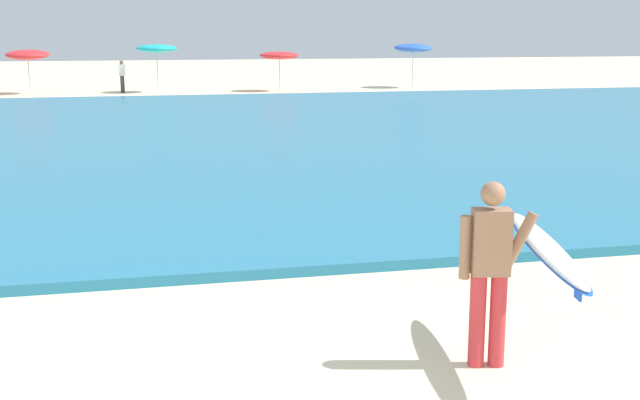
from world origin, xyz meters
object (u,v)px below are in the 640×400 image
object	(u,v)px
surfer_with_board	(514,259)
beachgoer_near_row_left	(122,76)
beach_umbrella_1	(28,55)
beach_umbrella_3	(279,55)
beach_umbrella_4	(413,48)
beach_umbrella_2	(157,48)

from	to	relation	value
surfer_with_board	beachgoer_near_row_left	bearing A→B (deg)	96.14
surfer_with_board	beach_umbrella_1	xyz separation A→B (m)	(-8.11, 35.22, 0.84)
surfer_with_board	beachgoer_near_row_left	size ratio (longest dim) A/B	1.50
beach_umbrella_3	beach_umbrella_4	size ratio (longest dim) A/B	0.84
beach_umbrella_4	surfer_with_board	bearing A→B (deg)	-107.83
beach_umbrella_2	beach_umbrella_1	bearing A→B (deg)	176.77
beach_umbrella_1	beach_umbrella_4	xyz separation A→B (m)	(19.48, 0.13, 0.21)
beach_umbrella_2	beach_umbrella_4	size ratio (longest dim) A/B	1.00
surfer_with_board	beachgoer_near_row_left	distance (m)	35.01
beach_umbrella_3	beach_umbrella_4	world-z (taller)	beach_umbrella_4
surfer_with_board	beach_umbrella_4	distance (m)	37.15
beach_umbrella_1	surfer_with_board	bearing A→B (deg)	-77.04
beach_umbrella_3	beachgoer_near_row_left	bearing A→B (deg)	176.76
beach_umbrella_1	beach_umbrella_4	bearing A→B (deg)	0.39
beachgoer_near_row_left	beach_umbrella_3	bearing A→B (deg)	-3.24
beach_umbrella_2	beach_umbrella_3	xyz separation A→B (m)	(6.00, -0.50, -0.36)
beach_umbrella_4	beachgoer_near_row_left	size ratio (longest dim) A/B	1.49
surfer_with_board	beach_umbrella_2	distance (m)	34.95
beach_umbrella_4	beachgoer_near_row_left	distance (m)	15.18
beach_umbrella_2	beach_umbrella_4	world-z (taller)	beach_umbrella_4
surfer_with_board	beach_umbrella_2	xyz separation A→B (m)	(-2.04, 34.88, 1.11)
beach_umbrella_1	beach_umbrella_4	distance (m)	19.48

